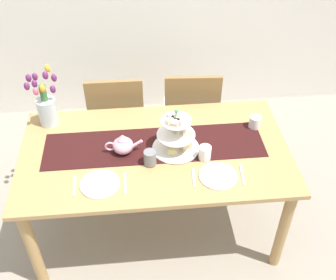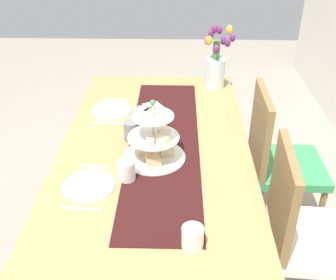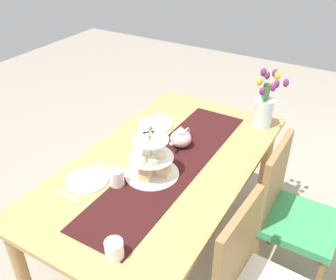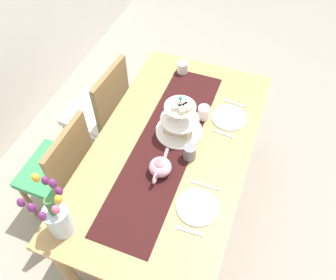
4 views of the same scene
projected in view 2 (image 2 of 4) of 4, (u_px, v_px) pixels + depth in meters
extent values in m
plane|color=gray|center=(157.00, 248.00, 2.42)|extent=(8.00, 8.00, 0.00)
cube|color=tan|center=(155.00, 146.00, 2.03)|extent=(1.70, 0.94, 0.03)
cylinder|color=tan|center=(107.00, 130.00, 2.90)|extent=(0.07, 0.07, 0.72)
cylinder|color=tan|center=(217.00, 132.00, 2.89)|extent=(0.07, 0.07, 0.72)
cylinder|color=olive|center=(319.00, 217.00, 2.35)|extent=(0.04, 0.04, 0.41)
cylinder|color=olive|center=(303.00, 180.00, 2.66)|extent=(0.04, 0.04, 0.41)
cylinder|color=olive|center=(257.00, 216.00, 2.37)|extent=(0.04, 0.04, 0.41)
cylinder|color=olive|center=(249.00, 178.00, 2.67)|extent=(0.04, 0.04, 0.41)
cube|color=#389356|center=(287.00, 167.00, 2.39)|extent=(0.42, 0.42, 0.05)
cube|color=olive|center=(260.00, 130.00, 2.26)|extent=(0.42, 0.04, 0.45)
cylinder|color=olive|center=(335.00, 248.00, 2.15)|extent=(0.04, 0.04, 0.41)
cylinder|color=olive|center=(266.00, 244.00, 2.18)|extent=(0.04, 0.04, 0.41)
cube|color=silver|center=(316.00, 240.00, 1.89)|extent=(0.45, 0.45, 0.05)
cube|color=olive|center=(283.00, 197.00, 1.77)|extent=(0.42, 0.06, 0.45)
cube|color=black|center=(164.00, 143.00, 2.02)|extent=(1.40, 0.35, 0.00)
cylinder|color=beige|center=(153.00, 132.00, 1.84)|extent=(0.01, 0.01, 0.28)
cylinder|color=white|center=(154.00, 157.00, 1.91)|extent=(0.30, 0.30, 0.01)
cylinder|color=white|center=(153.00, 137.00, 1.85)|extent=(0.24, 0.24, 0.01)
cylinder|color=white|center=(153.00, 116.00, 1.79)|extent=(0.19, 0.19, 0.01)
cube|color=#EBBD83|center=(154.00, 160.00, 1.84)|extent=(0.08, 0.08, 0.05)
cube|color=beige|center=(167.00, 150.00, 1.92)|extent=(0.07, 0.07, 0.04)
cube|color=#D8CA84|center=(144.00, 149.00, 1.92)|extent=(0.06, 0.06, 0.04)
cube|color=beige|center=(150.00, 141.00, 1.78)|extent=(0.06, 0.04, 0.03)
cube|color=#F3E9B7|center=(162.00, 140.00, 1.79)|extent=(0.06, 0.07, 0.03)
cube|color=#F2E5CA|center=(164.00, 132.00, 1.86)|extent=(0.05, 0.07, 0.03)
cube|color=beige|center=(156.00, 110.00, 1.80)|extent=(0.07, 0.06, 0.03)
cube|color=beige|center=(148.00, 109.00, 1.81)|extent=(0.07, 0.06, 0.03)
cube|color=beige|center=(143.00, 111.00, 1.79)|extent=(0.06, 0.07, 0.03)
cube|color=silver|center=(146.00, 115.00, 1.77)|extent=(0.06, 0.07, 0.03)
sphere|color=#389356|center=(153.00, 102.00, 1.76)|extent=(0.02, 0.02, 0.02)
ellipsoid|color=#E5A8BC|center=(157.00, 115.00, 2.16)|extent=(0.13, 0.13, 0.10)
cone|color=#E5A8BC|center=(157.00, 104.00, 2.13)|extent=(0.06, 0.06, 0.04)
cylinder|color=#E5A8BC|center=(156.00, 122.00, 2.08)|extent=(0.07, 0.02, 0.06)
torus|color=#E5A8BC|center=(158.00, 108.00, 2.23)|extent=(0.07, 0.01, 0.07)
cylinder|color=silver|center=(215.00, 73.00, 2.56)|extent=(0.13, 0.13, 0.19)
cylinder|color=#3D7538|center=(216.00, 51.00, 2.48)|extent=(0.04, 0.04, 0.12)
ellipsoid|color=#6B2860|center=(216.00, 49.00, 2.41)|extent=(0.04, 0.04, 0.06)
ellipsoid|color=#6B2860|center=(228.00, 42.00, 2.37)|extent=(0.04, 0.04, 0.06)
ellipsoid|color=yellow|center=(229.00, 30.00, 2.36)|extent=(0.04, 0.04, 0.06)
ellipsoid|color=#6B2860|center=(233.00, 38.00, 2.49)|extent=(0.04, 0.04, 0.06)
ellipsoid|color=#6B2860|center=(223.00, 41.00, 2.50)|extent=(0.04, 0.04, 0.06)
ellipsoid|color=#6B2860|center=(220.00, 30.00, 2.48)|extent=(0.04, 0.04, 0.06)
ellipsoid|color=#6B2860|center=(211.00, 34.00, 2.51)|extent=(0.04, 0.04, 0.06)
ellipsoid|color=#E5607A|center=(207.00, 40.00, 2.48)|extent=(0.04, 0.04, 0.06)
ellipsoid|color=yellow|center=(209.00, 40.00, 2.43)|extent=(0.04, 0.04, 0.06)
ellipsoid|color=#6B2860|center=(214.00, 29.00, 2.36)|extent=(0.04, 0.04, 0.06)
cylinder|color=white|center=(193.00, 237.00, 1.42)|extent=(0.08, 0.08, 0.08)
cylinder|color=white|center=(112.00, 111.00, 2.32)|extent=(0.23, 0.23, 0.01)
cube|color=silver|center=(115.00, 100.00, 2.44)|extent=(0.02, 0.15, 0.01)
cube|color=silver|center=(108.00, 123.00, 2.19)|extent=(0.01, 0.17, 0.01)
cylinder|color=white|center=(89.00, 186.00, 1.73)|extent=(0.23, 0.23, 0.01)
cube|color=silver|center=(95.00, 166.00, 1.85)|extent=(0.03, 0.15, 0.01)
cube|color=silver|center=(82.00, 209.00, 1.60)|extent=(0.03, 0.17, 0.01)
cylinder|color=slate|center=(131.00, 130.00, 2.03)|extent=(0.08, 0.08, 0.09)
cylinder|color=white|center=(127.00, 171.00, 1.75)|extent=(0.08, 0.08, 0.09)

